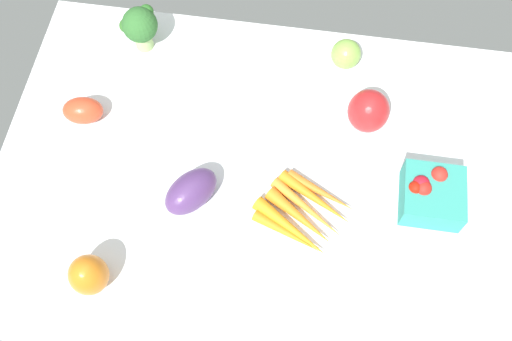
# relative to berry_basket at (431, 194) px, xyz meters

# --- Properties ---
(tablecloth) EXTENTS (1.04, 0.76, 0.02)m
(tablecloth) POSITION_rel_berry_basket_xyz_m (-0.34, 0.01, -0.04)
(tablecloth) COLOR white
(tablecloth) RESTS_ON ground
(berry_basket) EXTENTS (0.11, 0.11, 0.07)m
(berry_basket) POSITION_rel_berry_basket_xyz_m (0.00, 0.00, 0.00)
(berry_basket) COLOR teal
(berry_basket) RESTS_ON tablecloth
(roma_tomato) EXTENTS (0.09, 0.07, 0.06)m
(roma_tomato) POSITION_rel_berry_basket_xyz_m (-0.71, 0.09, -0.00)
(roma_tomato) COLOR #DB4628
(roma_tomato) RESTS_ON tablecloth
(carrot_bunch) EXTENTS (0.20, 0.18, 0.03)m
(carrot_bunch) POSITION_rel_berry_basket_xyz_m (-0.23, -0.07, -0.02)
(carrot_bunch) COLOR orange
(carrot_bunch) RESTS_ON tablecloth
(bell_pepper_red) EXTENTS (0.12, 0.12, 0.09)m
(bell_pepper_red) POSITION_rel_berry_basket_xyz_m (-0.13, 0.16, 0.01)
(bell_pepper_red) COLOR red
(bell_pepper_red) RESTS_ON tablecloth
(eggplant) EXTENTS (0.13, 0.13, 0.07)m
(eggplant) POSITION_rel_berry_basket_xyz_m (-0.45, -0.06, 0.00)
(eggplant) COLOR #55356E
(eggplant) RESTS_ON tablecloth
(heirloom_tomato_green) EXTENTS (0.06, 0.06, 0.06)m
(heirloom_tomato_green) POSITION_rel_berry_basket_xyz_m (-0.19, 0.30, -0.00)
(heirloom_tomato_green) COLOR #87BD4D
(heirloom_tomato_green) RESTS_ON tablecloth
(broccoli_head) EXTENTS (0.08, 0.08, 0.11)m
(broccoli_head) POSITION_rel_berry_basket_xyz_m (-0.63, 0.29, 0.03)
(broccoli_head) COLOR #A5CB79
(broccoli_head) RESTS_ON tablecloth
(bell_pepper_orange) EXTENTS (0.08, 0.08, 0.09)m
(bell_pepper_orange) POSITION_rel_berry_basket_xyz_m (-0.60, -0.25, 0.01)
(bell_pepper_orange) COLOR orange
(bell_pepper_orange) RESTS_ON tablecloth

